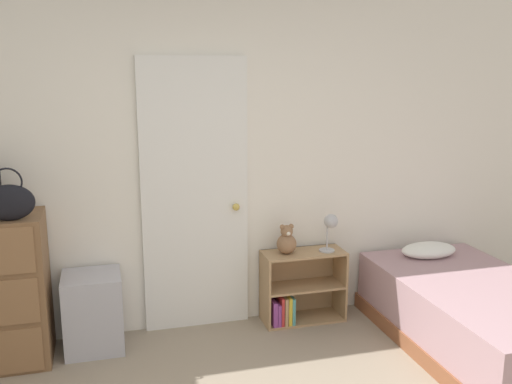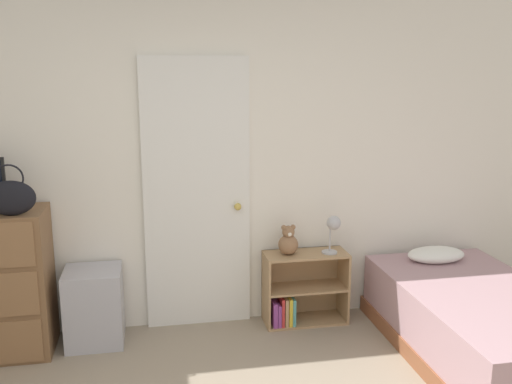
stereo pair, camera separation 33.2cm
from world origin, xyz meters
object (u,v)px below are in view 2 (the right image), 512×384
at_px(bookshelf, 298,293).
at_px(desk_lamp, 333,227).
at_px(handbag, 11,197).
at_px(teddy_bear, 288,242).
at_px(storage_bin, 94,306).
at_px(bed, 479,324).

bearing_deg(bookshelf, desk_lamp, -11.36).
bearing_deg(handbag, teddy_bear, 6.86).
relative_size(storage_bin, teddy_bear, 2.37).
bearing_deg(bookshelf, teddy_bear, -174.16).
distance_m(handbag, bed, 3.30).
relative_size(handbag, bookshelf, 0.53).
bearing_deg(handbag, desk_lamp, 4.78).
relative_size(teddy_bear, bed, 0.13).
bearing_deg(desk_lamp, bed, -41.03).
distance_m(storage_bin, teddy_bear, 1.53).
xyz_separation_m(handbag, teddy_bear, (1.94, 0.23, -0.49)).
bearing_deg(bed, handbag, 170.19).
xyz_separation_m(storage_bin, bookshelf, (1.57, 0.06, -0.04)).
bearing_deg(desk_lamp, teddy_bear, 173.08).
height_order(bookshelf, teddy_bear, teddy_bear).
xyz_separation_m(storage_bin, teddy_bear, (1.47, 0.05, 0.39)).
bearing_deg(handbag, storage_bin, 21.30).
xyz_separation_m(storage_bin, desk_lamp, (1.82, 0.01, 0.51)).
xyz_separation_m(desk_lamp, bed, (0.84, -0.73, -0.55)).
height_order(storage_bin, bed, bed).
bearing_deg(desk_lamp, bookshelf, 168.64).
bearing_deg(teddy_bear, storage_bin, -177.96).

